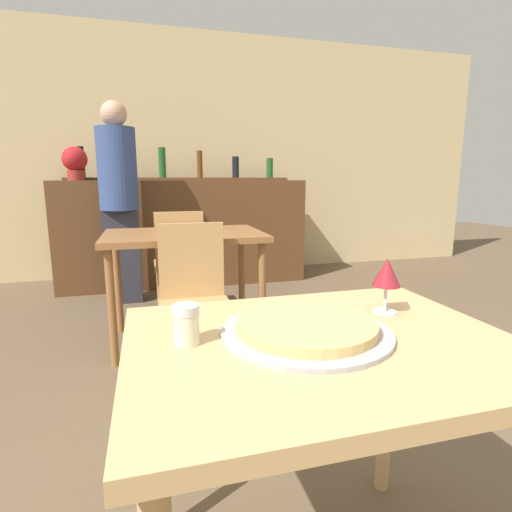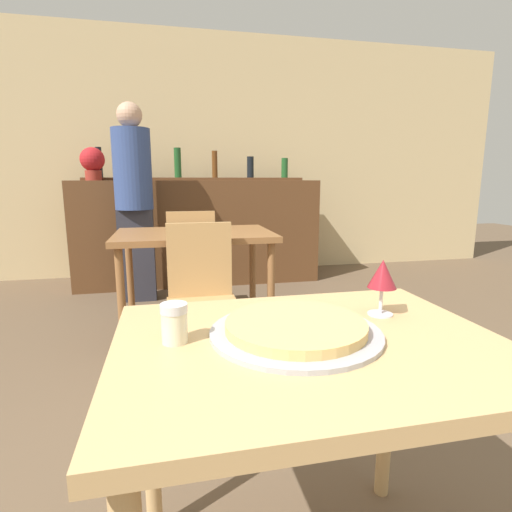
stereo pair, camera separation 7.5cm
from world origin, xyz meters
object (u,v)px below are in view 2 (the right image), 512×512
object	(u,v)px
chair_far_side_front	(202,290)
person_standing	(134,196)
pizza_tray	(295,329)
wine_glass	(382,276)
potted_plant	(93,162)
chair_far_side_back	(191,256)
cheese_shaker	(174,323)

from	to	relation	value
chair_far_side_front	person_standing	world-z (taller)	person_standing
person_standing	pizza_tray	bearing A→B (deg)	-78.55
pizza_tray	wine_glass	xyz separation A→B (m)	(0.28, 0.09, 0.10)
potted_plant	chair_far_side_front	bearing A→B (deg)	-67.23
person_standing	chair_far_side_back	bearing A→B (deg)	-49.66
cheese_shaker	wine_glass	size ratio (longest dim) A/B	0.59
potted_plant	wine_glass	bearing A→B (deg)	-68.99
pizza_tray	potted_plant	bearing A→B (deg)	106.34
wine_glass	potted_plant	xyz separation A→B (m)	(-1.30, 3.39, 0.43)
pizza_tray	wine_glass	bearing A→B (deg)	18.23
chair_far_side_front	pizza_tray	distance (m)	1.38
pizza_tray	chair_far_side_back	bearing A→B (deg)	92.99
chair_far_side_back	pizza_tray	distance (m)	2.42
chair_far_side_back	potted_plant	size ratio (longest dim) A/B	2.70
chair_far_side_front	person_standing	size ratio (longest dim) A/B	0.49
cheese_shaker	wine_glass	distance (m)	0.58
chair_far_side_back	wine_glass	world-z (taller)	wine_glass
person_standing	wine_glass	world-z (taller)	person_standing
chair_far_side_front	pizza_tray	size ratio (longest dim) A/B	2.10
pizza_tray	cheese_shaker	world-z (taller)	cheese_shaker
chair_far_side_front	chair_far_side_back	world-z (taller)	same
cheese_shaker	person_standing	size ratio (longest dim) A/B	0.05
pizza_tray	person_standing	bearing A→B (deg)	101.45
person_standing	potted_plant	xyz separation A→B (m)	(-0.42, 0.53, 0.32)
cheese_shaker	potted_plant	xyz separation A→B (m)	(-0.73, 3.47, 0.50)
cheese_shaker	chair_far_side_back	bearing A→B (deg)	86.04
person_standing	potted_plant	size ratio (longest dim) A/B	5.50
person_standing	wine_glass	distance (m)	3.00
chair_far_side_front	potted_plant	world-z (taller)	potted_plant
person_standing	chair_far_side_front	bearing A→B (deg)	-73.58
person_standing	potted_plant	world-z (taller)	person_standing
person_standing	potted_plant	distance (m)	0.75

